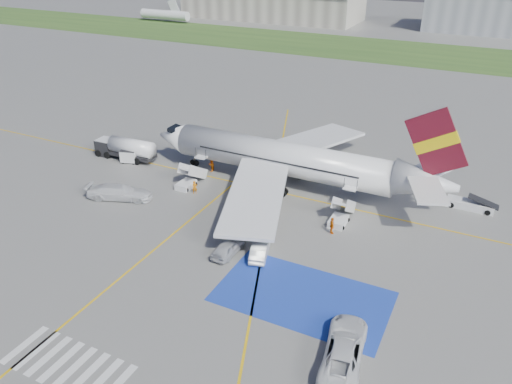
# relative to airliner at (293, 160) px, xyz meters

# --- Properties ---
(ground) EXTENTS (400.00, 400.00, 0.00)m
(ground) POSITION_rel_airliner_xyz_m (-1.51, -14.00, -3.39)
(ground) COLOR #60605E
(ground) RESTS_ON ground
(grass_strip) EXTENTS (400.00, 30.00, 0.01)m
(grass_strip) POSITION_rel_airliner_xyz_m (-1.51, 81.00, -3.39)
(grass_strip) COLOR #2D4C1E
(grass_strip) RESTS_ON ground
(taxiway_line_main) EXTENTS (120.00, 0.20, 0.01)m
(taxiway_line_main) POSITION_rel_airliner_xyz_m (-1.51, -2.00, -3.39)
(taxiway_line_main) COLOR gold
(taxiway_line_main) RESTS_ON ground
(taxiway_line_cross) EXTENTS (0.20, 60.00, 0.01)m
(taxiway_line_cross) POSITION_rel_airliner_xyz_m (-6.51, -24.00, -3.39)
(taxiway_line_cross) COLOR gold
(taxiway_line_cross) RESTS_ON ground
(taxiway_line_diag) EXTENTS (20.71, 56.45, 0.01)m
(taxiway_line_diag) POSITION_rel_airliner_xyz_m (-1.51, -2.00, -3.39)
(taxiway_line_diag) COLOR gold
(taxiway_line_diag) RESTS_ON ground
(staging_box) EXTENTS (14.00, 8.00, 0.01)m
(staging_box) POSITION_rel_airliner_xyz_m (8.49, -18.00, -3.39)
(staging_box) COLOR #1B37A2
(staging_box) RESTS_ON ground
(crosswalk) EXTENTS (9.00, 4.00, 0.01)m
(crosswalk) POSITION_rel_airliner_xyz_m (-3.31, -32.00, -3.39)
(crosswalk) COLOR silver
(crosswalk) RESTS_ON ground
(terminal_west) EXTENTS (60.00, 22.00, 10.00)m
(terminal_west) POSITION_rel_airliner_xyz_m (-56.51, 116.00, 1.61)
(terminal_west) COLOR gray
(terminal_west) RESTS_ON ground
(airliner) EXTENTS (36.81, 32.95, 11.92)m
(airliner) POSITION_rel_airliner_xyz_m (0.00, 0.00, 0.00)
(airliner) COLOR silver
(airliner) RESTS_ON ground
(airstairs_fwd) EXTENTS (1.90, 5.20, 3.60)m
(airstairs_fwd) POSITION_rel_airliner_xyz_m (-11.01, -5.30, -2.77)
(airstairs_fwd) COLOR silver
(airstairs_fwd) RESTS_ON ground
(airstairs_aft) EXTENTS (1.90, 5.20, 3.60)m
(airstairs_aft) POSITION_rel_airliner_xyz_m (7.49, -5.30, -2.77)
(airstairs_aft) COLOR silver
(airstairs_aft) RESTS_ON ground
(fuel_tanker) EXTENTS (8.56, 2.60, 2.90)m
(fuel_tanker) POSITION_rel_airliner_xyz_m (-22.71, -2.14, -2.17)
(fuel_tanker) COLOR black
(fuel_tanker) RESTS_ON ground
(gpu_cart) EXTENTS (2.34, 1.83, 1.72)m
(gpu_cart) POSITION_rel_airliner_xyz_m (-21.56, -2.95, -2.62)
(gpu_cart) COLOR silver
(gpu_cart) RESTS_ON ground
(belt_loader) EXTENTS (5.25, 2.01, 1.57)m
(belt_loader) POSITION_rel_airliner_xyz_m (19.23, 3.81, -3.00)
(belt_loader) COLOR silver
(belt_loader) RESTS_ON ground
(car_silver_a) EXTENTS (1.81, 4.19, 1.41)m
(car_silver_a) POSITION_rel_airliner_xyz_m (0.07, -15.38, -2.69)
(car_silver_a) COLOR #ACAEB3
(car_silver_a) RESTS_ON ground
(car_silver_b) EXTENTS (2.57, 4.35, 1.36)m
(car_silver_b) POSITION_rel_airliner_xyz_m (2.83, -14.38, -2.72)
(car_silver_b) COLOR #B2B5B9
(car_silver_b) RESTS_ON ground
(van_white_a) EXTENTS (3.54, 6.14, 2.17)m
(van_white_a) POSITION_rel_airliner_xyz_m (13.52, -22.95, -2.31)
(van_white_a) COLOR silver
(van_white_a) RESTS_ON ground
(van_white_b) EXTENTS (5.96, 3.96, 2.16)m
(van_white_b) POSITION_rel_airliner_xyz_m (-16.08, -11.33, -2.31)
(van_white_b) COLOR silver
(van_white_b) RESTS_ON ground
(crew_fwd) EXTENTS (0.68, 0.63, 1.56)m
(crew_fwd) POSITION_rel_airliner_xyz_m (-9.26, -6.55, -2.61)
(crew_fwd) COLOR orange
(crew_fwd) RESTS_ON ground
(crew_nose) EXTENTS (0.89, 1.06, 1.97)m
(crew_nose) POSITION_rel_airliner_xyz_m (-10.72, -0.55, -2.41)
(crew_nose) COLOR orange
(crew_nose) RESTS_ON ground
(crew_aft) EXTENTS (0.93, 1.11, 1.78)m
(crew_aft) POSITION_rel_airliner_xyz_m (7.46, -7.72, -2.50)
(crew_aft) COLOR #DB630B
(crew_aft) RESTS_ON ground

